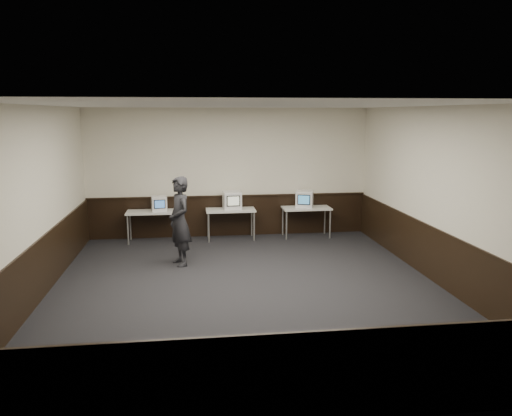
{
  "coord_description": "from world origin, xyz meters",
  "views": [
    {
      "loc": [
        -0.93,
        -8.37,
        3.07
      ],
      "look_at": [
        0.37,
        1.6,
        1.15
      ],
      "focal_mm": 35.0,
      "sensor_mm": 36.0,
      "label": 1
    }
  ],
  "objects_px": {
    "emac_center": "(232,200)",
    "person": "(180,221)",
    "desk_left": "(152,214)",
    "emac_left": "(159,204)",
    "emac_right": "(305,199)",
    "desk_right": "(306,210)",
    "desk_center": "(231,212)"
  },
  "relations": [
    {
      "from": "emac_center",
      "to": "person",
      "type": "bearing_deg",
      "value": -125.38
    },
    {
      "from": "desk_left",
      "to": "emac_left",
      "type": "xyz_separation_m",
      "value": [
        0.18,
        0.02,
        0.25
      ]
    },
    {
      "from": "emac_left",
      "to": "emac_right",
      "type": "bearing_deg",
      "value": -8.18
    },
    {
      "from": "desk_right",
      "to": "emac_left",
      "type": "distance_m",
      "value": 3.63
    },
    {
      "from": "desk_right",
      "to": "emac_left",
      "type": "bearing_deg",
      "value": 179.67
    },
    {
      "from": "emac_center",
      "to": "person",
      "type": "xyz_separation_m",
      "value": [
        -1.23,
        -2.02,
        -0.06
      ]
    },
    {
      "from": "emac_left",
      "to": "person",
      "type": "bearing_deg",
      "value": -83.25
    },
    {
      "from": "desk_center",
      "to": "emac_left",
      "type": "relative_size",
      "value": 2.85
    },
    {
      "from": "desk_center",
      "to": "desk_right",
      "type": "bearing_deg",
      "value": 0.0
    },
    {
      "from": "emac_left",
      "to": "emac_center",
      "type": "xyz_separation_m",
      "value": [
        1.76,
        0.02,
        0.04
      ]
    },
    {
      "from": "person",
      "to": "desk_left",
      "type": "bearing_deg",
      "value": 177.43
    },
    {
      "from": "emac_right",
      "to": "person",
      "type": "distance_m",
      "value": 3.64
    },
    {
      "from": "emac_left",
      "to": "person",
      "type": "xyz_separation_m",
      "value": [
        0.53,
        -2.0,
        -0.02
      ]
    },
    {
      "from": "emac_center",
      "to": "emac_right",
      "type": "distance_m",
      "value": 1.81
    },
    {
      "from": "person",
      "to": "emac_left",
      "type": "bearing_deg",
      "value": 172.57
    },
    {
      "from": "desk_right",
      "to": "emac_left",
      "type": "relative_size",
      "value": 2.85
    },
    {
      "from": "desk_left",
      "to": "person",
      "type": "height_order",
      "value": "person"
    },
    {
      "from": "emac_center",
      "to": "emac_left",
      "type": "bearing_deg",
      "value": 176.62
    },
    {
      "from": "desk_center",
      "to": "person",
      "type": "distance_m",
      "value": 2.32
    },
    {
      "from": "desk_center",
      "to": "emac_right",
      "type": "xyz_separation_m",
      "value": [
        1.85,
        0.01,
        0.28
      ]
    },
    {
      "from": "desk_right",
      "to": "emac_right",
      "type": "bearing_deg",
      "value": 166.06
    },
    {
      "from": "desk_left",
      "to": "person",
      "type": "xyz_separation_m",
      "value": [
        0.71,
        -1.98,
        0.23
      ]
    },
    {
      "from": "emac_right",
      "to": "desk_right",
      "type": "bearing_deg",
      "value": 3.9
    },
    {
      "from": "desk_right",
      "to": "person",
      "type": "distance_m",
      "value": 3.68
    },
    {
      "from": "desk_right",
      "to": "emac_right",
      "type": "relative_size",
      "value": 2.21
    },
    {
      "from": "desk_left",
      "to": "desk_right",
      "type": "distance_m",
      "value": 3.8
    },
    {
      "from": "emac_center",
      "to": "person",
      "type": "distance_m",
      "value": 2.36
    },
    {
      "from": "desk_right",
      "to": "emac_center",
      "type": "bearing_deg",
      "value": 178.84
    },
    {
      "from": "desk_right",
      "to": "emac_right",
      "type": "distance_m",
      "value": 0.28
    },
    {
      "from": "emac_left",
      "to": "desk_left",
      "type": "bearing_deg",
      "value": 178.56
    },
    {
      "from": "emac_right",
      "to": "desk_left",
      "type": "bearing_deg",
      "value": -161.97
    },
    {
      "from": "desk_center",
      "to": "emac_center",
      "type": "relative_size",
      "value": 2.45
    }
  ]
}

